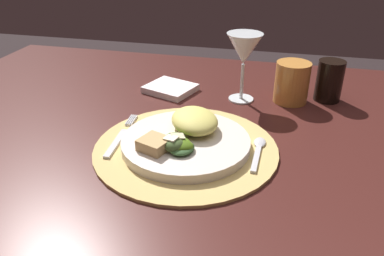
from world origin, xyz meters
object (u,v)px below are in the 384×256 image
at_px(dining_table, 167,188).
at_px(spoon, 258,148).
at_px(dinner_plate, 186,143).
at_px(napkin, 170,88).
at_px(wine_glass, 244,51).
at_px(amber_tumbler, 292,82).
at_px(fork, 120,137).
at_px(dark_tumbler, 329,81).

distance_m(dining_table, spoon, 0.27).
xyz_separation_m(dinner_plate, napkin, (-0.11, 0.27, -0.01)).
height_order(wine_glass, amber_tumbler, wine_glass).
distance_m(napkin, wine_glass, 0.21).
height_order(napkin, wine_glass, wine_glass).
bearing_deg(dining_table, spoon, -17.47).
xyz_separation_m(dining_table, dinner_plate, (0.07, -0.09, 0.18)).
distance_m(fork, napkin, 0.27).
bearing_deg(spoon, napkin, 134.67).
bearing_deg(spoon, wine_glass, 104.64).
xyz_separation_m(dinner_plate, fork, (-0.13, 0.00, -0.01)).
xyz_separation_m(spoon, amber_tumbler, (0.05, 0.25, 0.04)).
relative_size(dining_table, amber_tumbler, 13.29).
xyz_separation_m(spoon, wine_glass, (-0.06, 0.24, 0.11)).
distance_m(dinner_plate, fork, 0.13).
distance_m(spoon, wine_glass, 0.27).
xyz_separation_m(spoon, dark_tumbler, (0.14, 0.28, 0.04)).
bearing_deg(dinner_plate, spoon, 9.08).
relative_size(fork, wine_glass, 1.07).
bearing_deg(napkin, wine_glass, -3.17).
relative_size(dining_table, dark_tumbler, 13.11).
distance_m(napkin, amber_tumbler, 0.30).
relative_size(wine_glass, amber_tumbler, 1.68).
height_order(dinner_plate, amber_tumbler, amber_tumbler).
height_order(spoon, wine_glass, wine_glass).
relative_size(fork, amber_tumbler, 1.80).
height_order(dinner_plate, napkin, dinner_plate).
bearing_deg(dining_table, fork, -127.82).
bearing_deg(wine_glass, napkin, 176.83).
height_order(spoon, napkin, napkin).
bearing_deg(dark_tumbler, dining_table, -147.35).
bearing_deg(fork, napkin, 84.59).
xyz_separation_m(wine_glass, dark_tumbler, (0.20, 0.05, -0.07)).
bearing_deg(spoon, amber_tumbler, 78.13).
xyz_separation_m(dinner_plate, amber_tumbler, (0.19, 0.27, 0.03)).
height_order(fork, amber_tumbler, amber_tumbler).
bearing_deg(fork, amber_tumbler, 40.36).
height_order(napkin, amber_tumbler, amber_tumbler).
bearing_deg(dinner_plate, wine_glass, 74.22).
bearing_deg(dark_tumbler, amber_tumbler, -160.87).
relative_size(dining_table, napkin, 11.24).
distance_m(fork, spoon, 0.27).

